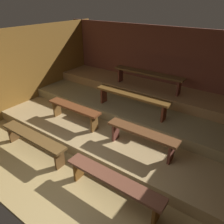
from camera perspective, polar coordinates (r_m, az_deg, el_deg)
name	(u,v)px	position (r m, az deg, el deg)	size (l,w,h in m)	color
ground	(114,137)	(5.60, 0.53, -6.68)	(7.03, 5.60, 0.08)	#947C4C
wall_back	(159,67)	(7.01, 12.27, 11.46)	(7.03, 0.06, 2.43)	brown
wall_left	(30,69)	(7.16, -20.90, 10.61)	(0.06, 5.60, 2.43)	brown
platform_lower	(127,122)	(5.95, 3.94, -2.55)	(6.23, 3.57, 0.26)	#9E8458
platform_middle	(139,104)	(6.33, 7.17, 1.98)	(6.23, 2.25, 0.26)	#8A7C55
platform_upper	(149,90)	(6.68, 9.64, 5.69)	(6.23, 1.14, 0.26)	#A1794C
bench_floor_left	(33,139)	(5.12, -20.10, -6.59)	(1.88, 0.29, 0.47)	#553B1D
bench_floor_right	(113,182)	(3.86, 0.28, -17.86)	(1.88, 0.29, 0.47)	brown
bench_lower_left	(74,109)	(5.55, -10.00, 0.66)	(1.56, 0.29, 0.47)	#5F3017
bench_lower_right	(142,135)	(4.54, 7.88, -5.93)	(1.56, 0.29, 0.47)	brown
bench_middle_center	(132,97)	(5.52, 5.22, 3.96)	(2.03, 0.29, 0.47)	brown
bench_upper_center	(148,75)	(6.37, 9.44, 9.62)	(2.12, 0.29, 0.47)	brown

